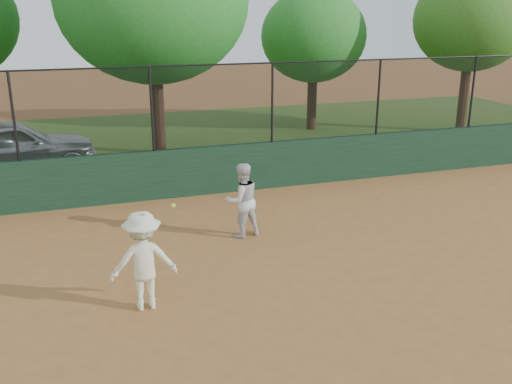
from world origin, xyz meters
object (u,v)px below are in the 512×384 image
object	(u,v)px
player_second	(242,200)
player_main	(143,261)
tree_2	(153,0)
tree_3	(314,36)
parked_car	(9,147)
tree_4	(472,20)

from	to	relation	value
player_second	player_main	xyz separation A→B (m)	(-2.29, -2.34, 0.02)
player_main	tree_2	xyz separation A→B (m)	(1.87, 9.82, 3.90)
tree_2	tree_3	bearing A→B (deg)	18.26
parked_car	player_second	world-z (taller)	parked_car
player_second	player_main	bearing A→B (deg)	35.24
player_main	tree_3	distance (m)	14.56
player_second	tree_4	world-z (taller)	tree_4
tree_2	tree_4	size ratio (longest dim) A/B	1.22
player_main	tree_3	size ratio (longest dim) A/B	0.34
parked_car	tree_3	size ratio (longest dim) A/B	0.89
player_second	parked_car	bearing A→B (deg)	-63.62
player_second	tree_3	xyz separation A→B (m)	(5.74, 9.52, 2.70)
player_second	tree_4	xyz separation A→B (m)	(10.88, 7.29, 3.28)
tree_4	player_main	bearing A→B (deg)	-143.84
tree_3	player_second	bearing A→B (deg)	-121.07
tree_3	tree_4	size ratio (longest dim) A/B	0.88
player_second	player_main	distance (m)	3.27
player_second	tree_2	distance (m)	8.46
parked_car	tree_3	world-z (taller)	tree_3
player_main	tree_2	bearing A→B (deg)	79.22
parked_car	player_main	world-z (taller)	player_main
player_main	tree_4	distance (m)	16.64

